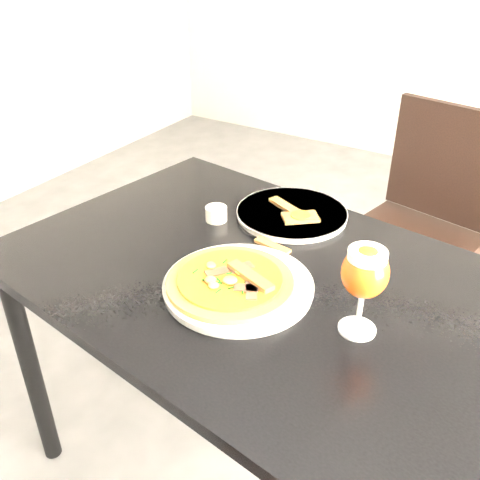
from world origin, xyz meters
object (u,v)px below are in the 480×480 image
Objects in this scene: pizza at (230,281)px; beer_glass at (365,273)px; dining_table at (258,302)px; chair_far at (419,224)px.

beer_glass is (0.28, 0.02, 0.11)m from pizza.
dining_table is 1.44× the size of chair_far.
chair_far is (0.16, 0.89, -0.16)m from dining_table.
pizza reaches higher than dining_table.
pizza is 1.47× the size of beer_glass.
beer_glass is at bearing -71.27° from chair_far.
pizza is at bearing -175.74° from beer_glass.
chair_far is 1.04m from pizza.
dining_table is at bearing 81.09° from pizza.
beer_glass is (0.27, -0.08, 0.23)m from dining_table.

